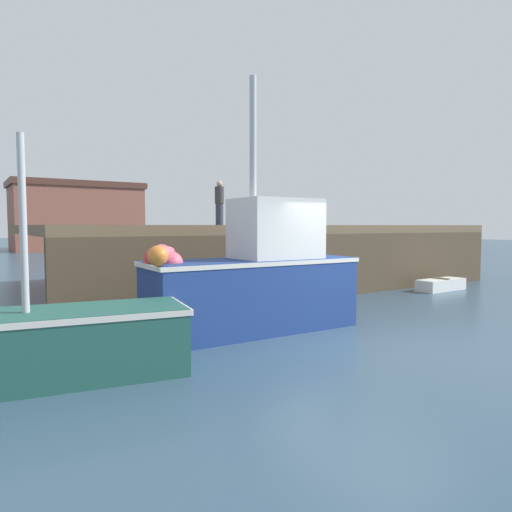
# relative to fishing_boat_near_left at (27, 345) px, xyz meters

# --- Properties ---
(ground) EXTENTS (120.00, 160.00, 0.10)m
(ground) POSITION_rel_fishing_boat_near_left_xyz_m (5.59, -1.01, -0.55)
(ground) COLOR #334C60
(pier) EXTENTS (14.91, 7.95, 2.06)m
(pier) POSITION_rel_fishing_boat_near_left_xyz_m (8.16, 6.49, 1.23)
(pier) COLOR brown
(pier) RESTS_ON ground
(fishing_boat_near_left) EXTENTS (4.24, 1.89, 3.21)m
(fishing_boat_near_left) POSITION_rel_fishing_boat_near_left_xyz_m (0.00, 0.00, 0.00)
(fishing_boat_near_left) COLOR #23564C
(fishing_boat_near_left) RESTS_ON ground
(fishing_boat_near_right) EXTENTS (4.39, 1.48, 4.85)m
(fishing_boat_near_right) POSITION_rel_fishing_boat_near_left_xyz_m (4.10, 0.90, 0.52)
(fishing_boat_near_right) COLOR navy
(fishing_boat_near_right) RESTS_ON ground
(rowboat) EXTENTS (1.81, 0.69, 0.40)m
(rowboat) POSITION_rel_fishing_boat_near_left_xyz_m (12.06, 2.38, -0.32)
(rowboat) COLOR white
(rowboat) RESTS_ON ground
(dockworker) EXTENTS (0.34, 0.34, 1.65)m
(dockworker) POSITION_rel_fishing_boat_near_left_xyz_m (7.49, 8.61, 2.38)
(dockworker) COLOR #2D3342
(dockworker) RESTS_ON pier
(warehouse) EXTENTS (10.41, 6.15, 5.68)m
(warehouse) POSITION_rel_fishing_boat_near_left_xyz_m (7.82, 34.79, 2.35)
(warehouse) COLOR brown
(warehouse) RESTS_ON ground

